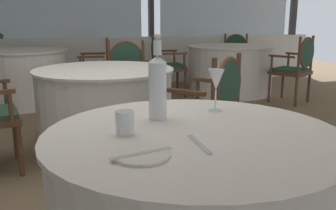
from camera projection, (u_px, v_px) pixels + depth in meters
name	position (u px, v px, depth m)	size (l,w,h in m)	color
ground_plane	(95.00, 181.00, 2.71)	(13.99, 13.99, 0.00)	#756047
window_wall_far	(66.00, 26.00, 6.22)	(9.61, 0.14, 2.61)	silver
side_plate	(141.00, 155.00, 1.13)	(0.18, 0.18, 0.01)	silver
butter_knife	(141.00, 153.00, 1.13)	(0.21, 0.02, 0.00)	silver
dinner_fork	(199.00, 144.00, 1.23)	(0.20, 0.02, 0.00)	silver
water_bottle	(158.00, 85.00, 1.52)	(0.08, 0.08, 0.36)	white
wine_glass	(216.00, 81.00, 1.66)	(0.07, 0.07, 0.19)	white
water_tumbler	(124.00, 123.00, 1.34)	(0.07, 0.07, 0.09)	white
background_table_0	(22.00, 77.00, 5.10)	(1.31, 1.31, 0.75)	white
dining_chair_0_1	(100.00, 65.00, 5.22)	(0.53, 0.59, 0.90)	brown
background_table_1	(106.00, 111.00, 3.21)	(1.19, 1.19, 0.75)	white
dining_chair_1_1	(210.00, 107.00, 2.63)	(0.66, 0.65, 0.93)	brown
dining_chair_1_2	(125.00, 74.00, 4.16)	(0.63, 0.59, 0.93)	brown
background_table_3	(230.00, 69.00, 5.87)	(1.36, 1.36, 0.75)	white
dining_chair_3_0	(164.00, 61.00, 5.53)	(0.48, 0.54, 0.93)	brown
dining_chair_3_1	(297.00, 65.00, 5.08)	(0.65, 0.62, 0.94)	brown
dining_chair_3_2	(235.00, 54.00, 6.87)	(0.65, 0.63, 0.90)	brown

